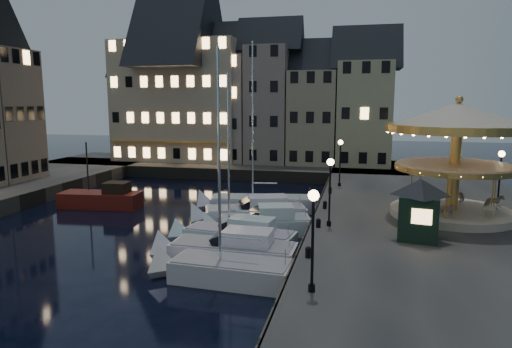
% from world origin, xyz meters
% --- Properties ---
extents(ground, '(160.00, 160.00, 0.00)m').
position_xyz_m(ground, '(0.00, 0.00, 0.00)').
color(ground, black).
rests_on(ground, ground).
extents(quay_east, '(16.00, 56.00, 1.30)m').
position_xyz_m(quay_east, '(14.00, 6.00, 0.65)').
color(quay_east, '#474442').
rests_on(quay_east, ground).
extents(quay_north, '(44.00, 12.00, 1.30)m').
position_xyz_m(quay_north, '(-8.00, 28.00, 0.65)').
color(quay_north, '#474442').
rests_on(quay_north, ground).
extents(quaywall_e, '(0.15, 44.00, 1.30)m').
position_xyz_m(quaywall_e, '(6.00, 6.00, 0.65)').
color(quaywall_e, '#47423A').
rests_on(quaywall_e, ground).
extents(quaywall_n, '(48.00, 0.15, 1.30)m').
position_xyz_m(quaywall_n, '(-6.00, 22.00, 0.65)').
color(quaywall_n, '#47423A').
rests_on(quaywall_n, ground).
extents(streetlamp_a, '(0.44, 0.44, 4.17)m').
position_xyz_m(streetlamp_a, '(7.20, -9.00, 4.02)').
color(streetlamp_a, black).
rests_on(streetlamp_a, quay_east).
extents(streetlamp_b, '(0.44, 0.44, 4.17)m').
position_xyz_m(streetlamp_b, '(7.20, 1.00, 4.02)').
color(streetlamp_b, black).
rests_on(streetlamp_b, quay_east).
extents(streetlamp_c, '(0.44, 0.44, 4.17)m').
position_xyz_m(streetlamp_c, '(7.20, 14.50, 4.02)').
color(streetlamp_c, black).
rests_on(streetlamp_c, quay_east).
extents(streetlamp_d, '(0.44, 0.44, 4.17)m').
position_xyz_m(streetlamp_d, '(18.50, 8.00, 4.02)').
color(streetlamp_d, black).
rests_on(streetlamp_d, quay_east).
extents(bollard_a, '(0.30, 0.30, 0.57)m').
position_xyz_m(bollard_a, '(6.60, -5.00, 1.60)').
color(bollard_a, black).
rests_on(bollard_a, quay_east).
extents(bollard_b, '(0.30, 0.30, 0.57)m').
position_xyz_m(bollard_b, '(6.60, 0.50, 1.60)').
color(bollard_b, black).
rests_on(bollard_b, quay_east).
extents(bollard_c, '(0.30, 0.30, 0.57)m').
position_xyz_m(bollard_c, '(6.60, 5.50, 1.60)').
color(bollard_c, black).
rests_on(bollard_c, quay_east).
extents(bollard_d, '(0.30, 0.30, 0.57)m').
position_xyz_m(bollard_d, '(6.60, 11.00, 1.60)').
color(bollard_d, black).
rests_on(bollard_d, quay_east).
extents(townhouse_na, '(5.50, 8.00, 12.80)m').
position_xyz_m(townhouse_na, '(-19.50, 30.00, 7.78)').
color(townhouse_na, tan).
rests_on(townhouse_na, quay_north).
extents(townhouse_nb, '(6.16, 8.00, 13.80)m').
position_xyz_m(townhouse_nb, '(-14.05, 30.00, 8.28)').
color(townhouse_nb, gray).
rests_on(townhouse_nb, quay_north).
extents(townhouse_nc, '(6.82, 8.00, 14.80)m').
position_xyz_m(townhouse_nc, '(-8.00, 30.00, 8.78)').
color(townhouse_nc, '#AB9689').
rests_on(townhouse_nc, quay_north).
extents(townhouse_nd, '(5.50, 8.00, 15.80)m').
position_xyz_m(townhouse_nd, '(-2.25, 30.00, 9.28)').
color(townhouse_nd, gray).
rests_on(townhouse_nd, quay_north).
extents(townhouse_ne, '(6.16, 8.00, 12.80)m').
position_xyz_m(townhouse_ne, '(3.20, 30.00, 7.78)').
color(townhouse_ne, tan).
rests_on(townhouse_ne, quay_north).
extents(townhouse_nf, '(6.82, 8.00, 13.80)m').
position_xyz_m(townhouse_nf, '(9.25, 30.00, 8.28)').
color(townhouse_nf, tan).
rests_on(townhouse_nf, quay_north).
extents(hotel_corner, '(17.60, 9.00, 16.80)m').
position_xyz_m(hotel_corner, '(-14.00, 30.00, 9.78)').
color(hotel_corner, '#CCB391').
rests_on(hotel_corner, quay_north).
extents(motorboat_a, '(7.07, 2.65, 11.73)m').
position_xyz_m(motorboat_a, '(2.37, -5.79, 0.54)').
color(motorboat_a, silver).
rests_on(motorboat_a, ground).
extents(motorboat_b, '(7.97, 2.42, 2.15)m').
position_xyz_m(motorboat_b, '(1.87, -3.17, 0.64)').
color(motorboat_b, silver).
rests_on(motorboat_b, ground).
extents(motorboat_c, '(7.96, 3.00, 10.50)m').
position_xyz_m(motorboat_c, '(1.51, -0.46, 0.68)').
color(motorboat_c, silver).
rests_on(motorboat_c, ground).
extents(motorboat_d, '(7.23, 4.12, 2.15)m').
position_xyz_m(motorboat_d, '(2.41, 2.65, 0.64)').
color(motorboat_d, silver).
rests_on(motorboat_d, ground).
extents(motorboat_e, '(8.37, 4.98, 2.15)m').
position_xyz_m(motorboat_e, '(1.16, 5.38, 0.64)').
color(motorboat_e, silver).
rests_on(motorboat_e, ground).
extents(motorboat_f, '(9.57, 3.94, 12.66)m').
position_xyz_m(motorboat_f, '(0.73, 9.14, 0.53)').
color(motorboat_f, silver).
rests_on(motorboat_f, ground).
extents(red_fishing_boat, '(6.87, 2.94, 5.71)m').
position_xyz_m(red_fishing_boat, '(-12.08, 7.18, 0.69)').
color(red_fishing_boat, maroon).
rests_on(red_fishing_boat, ground).
extents(carousel, '(9.05, 9.05, 7.92)m').
position_xyz_m(carousel, '(14.99, 5.21, 6.51)').
color(carousel, beige).
rests_on(carousel, quay_east).
extents(ticket_kiosk, '(3.29, 3.29, 3.86)m').
position_xyz_m(ticket_kiosk, '(12.21, -0.64, 3.59)').
color(ticket_kiosk, black).
rests_on(ticket_kiosk, quay_east).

